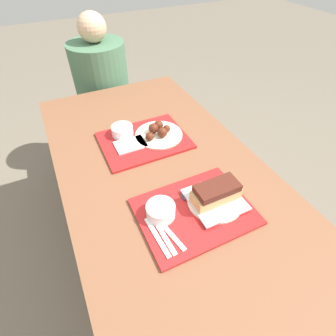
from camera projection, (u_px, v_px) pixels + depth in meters
The scene contains 15 objects.
ground_plane at pixel (167, 262), 1.65m from camera, with size 12.00×12.00×0.00m, color #706656.
picnic_table at pixel (167, 190), 1.18m from camera, with size 0.85×1.74×0.78m.
picnic_bench_far at pixel (108, 122), 2.10m from camera, with size 0.81×0.28×0.46m.
tray_near at pixel (195, 211), 0.96m from camera, with size 0.41×0.32×0.01m.
tray_far at pixel (144, 140), 1.28m from camera, with size 0.41×0.32×0.01m.
bowl_coleslaw_near at pixel (161, 210), 0.93m from camera, with size 0.10×0.10×0.05m.
brisket_sandwich_plate at pixel (216, 195), 0.97m from camera, with size 0.21×0.21×0.09m.
plastic_fork_near at pixel (163, 235), 0.88m from camera, with size 0.02×0.17×0.00m.
plastic_knife_near at pixel (169, 232), 0.89m from camera, with size 0.05×0.17×0.00m.
plastic_spoon_near at pixel (157, 237), 0.88m from camera, with size 0.03×0.17×0.00m.
condiment_packet at pixel (186, 196), 1.01m from camera, with size 0.04×0.03×0.01m.
bowl_coleslaw_far at pixel (122, 130), 1.28m from camera, with size 0.10×0.10×0.05m.
wings_plate_far at pixel (158, 132), 1.28m from camera, with size 0.23×0.23×0.06m.
napkin_far at pixel (130, 145), 1.24m from camera, with size 0.14×0.10×0.01m.
person_seated_across at pixel (101, 78), 1.85m from camera, with size 0.38×0.38×0.71m.
Camera 1 is at (-0.33, -0.71, 1.56)m, focal length 28.00 mm.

